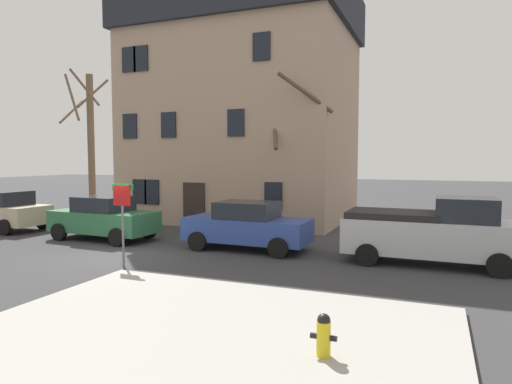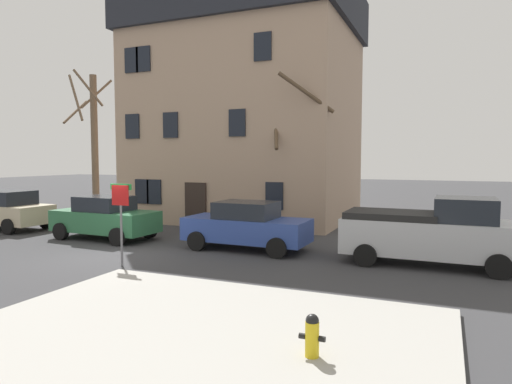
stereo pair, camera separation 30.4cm
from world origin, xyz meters
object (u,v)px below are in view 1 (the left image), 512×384
Objects in this scene: tree_bare_far at (257,146)px; street_sign_pole at (122,209)px; building_main at (244,105)px; tree_bare_end at (295,155)px; tree_bare_near at (90,139)px; fire_hydrant at (324,334)px; pickup_truck_silver at (433,232)px; bicycle_leaning at (84,215)px; car_blue_sedan at (247,226)px; car_green_sedan at (104,218)px; tree_bare_mid at (159,152)px.

street_sign_pole is at bearing -93.49° from tree_bare_far.
building_main is 5.89m from tree_bare_end.
tree_bare_near is 1.18× the size of tree_bare_end.
fire_hydrant is (8.14, -15.74, -5.61)m from building_main.
fire_hydrant is at bearing -64.13° from tree_bare_far.
pickup_truck_silver reaches higher than bicycle_leaning.
car_green_sedan is at bearing -177.35° from car_blue_sedan.
building_main is at bearing 113.95° from car_blue_sedan.
car_blue_sedan is at bearing -35.98° from tree_bare_mid.
bicycle_leaning is at bearing 143.62° from fire_hydrant.
bicycle_leaning is at bearing -173.63° from tree_bare_end.
car_green_sedan reaches higher than car_blue_sedan.
tree_bare_near is 13.03m from car_blue_sedan.
bicycle_leaning is at bearing 140.55° from car_green_sedan.
car_blue_sedan is at bearing -94.66° from tree_bare_end.
building_main reaches higher than fire_hydrant.
pickup_truck_silver is at bearing -11.32° from bicycle_leaning.
tree_bare_far is at bearing -55.31° from building_main.
fire_hydrant is (11.72, -12.93, -3.09)m from tree_bare_mid.
street_sign_pole reaches higher than fire_hydrant.
car_green_sedan is 5.69m from bicycle_leaning.
building_main is 12.53m from street_sign_pole.
tree_bare_end is (2.23, -1.03, -0.42)m from tree_bare_far.
fire_hydrant is at bearing -35.04° from car_green_sedan.
pickup_truck_silver reaches higher than fire_hydrant.
building_main is 1.78× the size of tree_bare_end.
building_main is at bearing 138.51° from tree_bare_end.
pickup_truck_silver is 7.63× the size of fire_hydrant.
tree_bare_mid reaches higher than car_blue_sedan.
tree_bare_end is at bearing 85.34° from car_blue_sedan.
car_blue_sedan is (1.86, -5.56, -2.95)m from tree_bare_far.
tree_bare_end is 4.09× the size of bicycle_leaning.
bicycle_leaning is (-8.01, 7.02, -1.37)m from street_sign_pole.
tree_bare_near is 18.62m from pickup_truck_silver.
building_main is at bearing 124.69° from tree_bare_far.
car_green_sedan is (-6.43, -4.81, -2.52)m from tree_bare_end.
tree_bare_mid is 1.52× the size of car_green_sedan.
building_main reaches higher than tree_bare_end.
tree_bare_near reaches higher than car_blue_sedan.
tree_bare_near is 11.66× the size of fire_hydrant.
tree_bare_near reaches higher than pickup_truck_silver.
street_sign_pole is (-0.57, -9.26, -2.06)m from tree_bare_far.
car_green_sedan is 5.06m from street_sign_pole.
tree_bare_end is at bearing -4.96° from tree_bare_mid.
pickup_truck_silver is at bearing 0.09° from car_blue_sedan.
pickup_truck_silver is at bearing -39.58° from building_main.
building_main is at bearing 34.17° from bicycle_leaning.
car_blue_sedan is 6.11m from pickup_truck_silver.
tree_bare_far reaches higher than car_green_sedan.
tree_bare_far is at bearing 86.51° from street_sign_pole.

